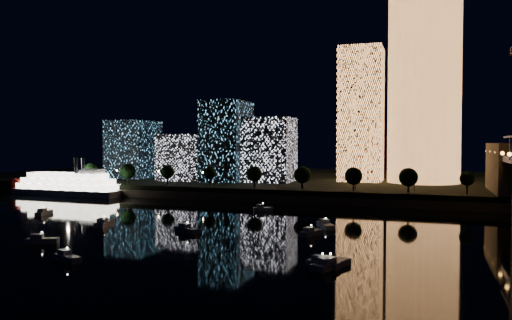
% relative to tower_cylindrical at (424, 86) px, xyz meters
% --- Properties ---
extents(ground, '(520.00, 520.00, 0.00)m').
position_rel_tower_cylindrical_xyz_m(ground, '(-34.60, -137.05, -48.79)').
color(ground, black).
rests_on(ground, ground).
extents(far_bank, '(420.00, 160.00, 5.00)m').
position_rel_tower_cylindrical_xyz_m(far_bank, '(-34.60, 22.95, -46.29)').
color(far_bank, black).
rests_on(far_bank, ground).
extents(seawall, '(420.00, 6.00, 3.00)m').
position_rel_tower_cylindrical_xyz_m(seawall, '(-34.60, -55.05, -47.29)').
color(seawall, '#6B5E4C').
rests_on(seawall, ground).
extents(tower_cylindrical, '(34.00, 34.00, 87.32)m').
position_rel_tower_cylindrical_xyz_m(tower_cylindrical, '(0.00, 0.00, 0.00)').
color(tower_cylindrical, '#FE9D51').
rests_on(tower_cylindrical, far_bank).
extents(tower_rectangular, '(19.81, 19.81, 63.03)m').
position_rel_tower_cylindrical_xyz_m(tower_rectangular, '(-28.18, -0.20, -12.27)').
color(tower_rectangular, '#FE9D51').
rests_on(tower_rectangular, far_bank).
extents(midrise_blocks, '(96.45, 28.75, 37.90)m').
position_rel_tower_cylindrical_xyz_m(midrise_blocks, '(-101.13, -18.89, -28.31)').
color(midrise_blocks, white).
rests_on(midrise_blocks, far_bank).
extents(riverboat, '(56.89, 13.40, 17.05)m').
position_rel_tower_cylindrical_xyz_m(riverboat, '(-150.58, -60.32, -44.42)').
color(riverboat, silver).
rests_on(riverboat, ground).
extents(motorboats, '(105.25, 85.95, 2.78)m').
position_rel_tower_cylindrical_xyz_m(motorboats, '(-52.13, -127.57, -47.97)').
color(motorboats, silver).
rests_on(motorboats, ground).
extents(esplanade_trees, '(165.92, 6.99, 8.99)m').
position_rel_tower_cylindrical_xyz_m(esplanade_trees, '(-66.36, -49.05, -38.31)').
color(esplanade_trees, black).
rests_on(esplanade_trees, far_bank).
extents(street_lamps, '(132.70, 0.70, 5.65)m').
position_rel_tower_cylindrical_xyz_m(street_lamps, '(-68.60, -43.05, -39.77)').
color(street_lamps, black).
rests_on(street_lamps, far_bank).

